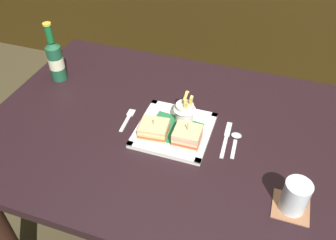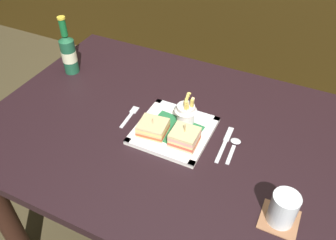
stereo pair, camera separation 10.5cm
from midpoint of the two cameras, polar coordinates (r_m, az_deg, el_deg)
ground_plane at (r=1.80m, az=1.14°, el=-19.17°), size 6.00×6.00×0.00m
dining_table at (r=1.30m, az=1.50°, el=-5.84°), size 1.23×0.90×0.76m
square_plate at (r=1.17m, az=3.51°, el=-1.89°), size 0.25×0.25×0.02m
sandwich_half_left at (r=1.14m, az=0.13°, el=-1.39°), size 0.10×0.09×0.06m
sandwich_half_right at (r=1.11m, az=5.50°, el=-2.97°), size 0.09×0.08×0.08m
fries_cup at (r=1.17m, az=5.57°, el=1.47°), size 0.08×0.08×0.12m
beer_bottle at (r=1.46m, az=-14.17°, el=10.71°), size 0.06×0.06×0.24m
drink_coaster at (r=1.01m, az=20.93°, el=-15.31°), size 0.10×0.10×0.00m
water_glass at (r=0.98m, az=21.55°, el=-13.87°), size 0.07×0.07×0.10m
fork at (r=1.24m, az=-3.87°, el=0.67°), size 0.03×0.12×0.00m
knife at (r=1.16m, az=12.02°, el=-3.80°), size 0.02×0.18×0.00m
spoon at (r=1.15m, az=13.56°, el=-4.05°), size 0.04×0.12×0.01m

